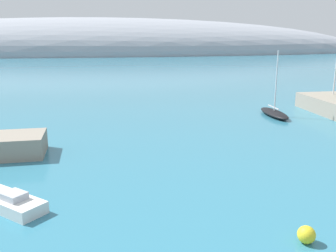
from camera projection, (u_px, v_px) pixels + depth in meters
The scene contains 5 objects.
distant_ridge at pixel (95, 53), 196.62m from camera, with size 302.58×75.06×36.32m, color #999EA8.
sailboat_black_near_shore at pixel (274, 113), 46.43m from camera, with size 2.07×6.89×8.02m.
sailboat_teal_mid_mooring at pixel (332, 105), 51.11m from camera, with size 6.88×3.10×7.09m.
motorboat_white_foreground at pixel (7, 201), 21.98m from camera, with size 5.13×4.90×1.11m.
mooring_buoy_yellow at pixel (306, 235), 18.20m from camera, with size 0.88×0.88×0.88m, color yellow.
Camera 1 is at (-6.65, -4.75, 9.91)m, focal length 40.14 mm.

